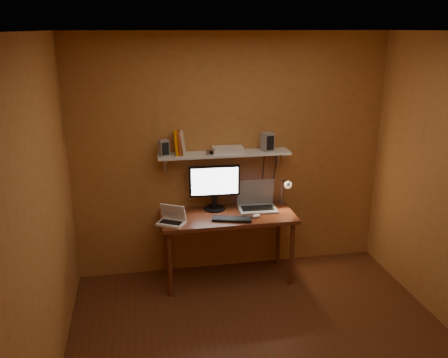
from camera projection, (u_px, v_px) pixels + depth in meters
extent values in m
cube|color=#592716|center=(268.00, 353.00, 4.02)|extent=(3.40, 3.20, 0.02)
cube|color=silver|center=(279.00, 30.00, 3.23)|extent=(3.40, 3.20, 0.02)
cube|color=#B26F36|center=(231.00, 156.00, 5.13)|extent=(3.40, 0.02, 2.60)
cube|color=#B26F36|center=(375.00, 338.00, 2.12)|extent=(3.40, 0.02, 2.60)
cube|color=#B26F36|center=(39.00, 225.00, 3.32)|extent=(0.02, 3.20, 2.60)
cube|color=brown|center=(228.00, 217.00, 4.98)|extent=(1.40, 0.60, 0.04)
cylinder|color=brown|center=(170.00, 265.00, 4.75)|extent=(0.05, 0.05, 0.71)
cylinder|color=brown|center=(292.00, 254.00, 4.98)|extent=(0.05, 0.05, 0.71)
cylinder|color=brown|center=(166.00, 244.00, 5.20)|extent=(0.05, 0.05, 0.71)
cylinder|color=brown|center=(278.00, 235.00, 5.43)|extent=(0.05, 0.05, 0.71)
cube|color=silver|center=(224.00, 154.00, 4.96)|extent=(1.40, 0.25, 0.02)
cube|color=silver|center=(165.00, 163.00, 4.99)|extent=(0.03, 0.03, 0.18)
cube|color=silver|center=(278.00, 158.00, 5.21)|extent=(0.03, 0.03, 0.18)
cylinder|color=black|center=(215.00, 208.00, 5.12)|extent=(0.24, 0.24, 0.02)
cube|color=black|center=(215.00, 201.00, 5.09)|extent=(0.05, 0.04, 0.17)
cube|color=black|center=(214.00, 181.00, 5.03)|extent=(0.54, 0.05, 0.33)
cube|color=white|center=(215.00, 181.00, 5.01)|extent=(0.50, 0.02, 0.29)
cube|color=gray|center=(257.00, 209.00, 5.10)|extent=(0.42, 0.30, 0.02)
cube|color=black|center=(257.00, 208.00, 5.10)|extent=(0.35, 0.17, 0.00)
cube|color=gray|center=(255.00, 192.00, 5.17)|extent=(0.41, 0.06, 0.28)
cube|color=#15133C|center=(255.00, 192.00, 5.17)|extent=(0.36, 0.05, 0.24)
cube|color=white|center=(171.00, 223.00, 4.73)|extent=(0.31, 0.28, 0.02)
cube|color=black|center=(171.00, 222.00, 4.73)|extent=(0.24, 0.20, 0.00)
cube|color=white|center=(173.00, 212.00, 4.76)|extent=(0.26, 0.19, 0.18)
cube|color=black|center=(173.00, 212.00, 4.76)|extent=(0.22, 0.16, 0.15)
cube|color=black|center=(232.00, 219.00, 4.83)|extent=(0.43, 0.25, 0.02)
ellipsoid|color=white|center=(256.00, 216.00, 4.90)|extent=(0.10, 0.08, 0.03)
cube|color=silver|center=(281.00, 204.00, 5.32)|extent=(0.05, 0.06, 0.08)
cylinder|color=silver|center=(282.00, 191.00, 5.27)|extent=(0.02, 0.02, 0.28)
cylinder|color=silver|center=(284.00, 181.00, 5.15)|extent=(0.01, 0.16, 0.01)
cone|color=silver|center=(287.00, 183.00, 5.08)|extent=(0.09, 0.09, 0.09)
sphere|color=#FFE0A5|center=(287.00, 184.00, 5.06)|extent=(0.04, 0.04, 0.04)
cube|color=gray|center=(164.00, 148.00, 4.81)|extent=(0.11, 0.11, 0.17)
cube|color=gray|center=(267.00, 142.00, 5.00)|extent=(0.13, 0.13, 0.19)
cube|color=orange|center=(177.00, 143.00, 4.85)|extent=(0.07, 0.17, 0.24)
cube|color=#A4421A|center=(180.00, 143.00, 4.86)|extent=(0.07, 0.17, 0.24)
cube|color=beige|center=(183.00, 143.00, 4.86)|extent=(0.08, 0.17, 0.24)
cube|color=silver|center=(210.00, 152.00, 4.85)|extent=(0.11, 0.06, 0.06)
cylinder|color=black|center=(211.00, 153.00, 4.83)|extent=(0.04, 0.03, 0.04)
cube|color=white|center=(228.00, 150.00, 4.97)|extent=(0.33, 0.23, 0.05)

